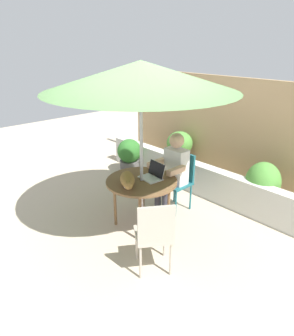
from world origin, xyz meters
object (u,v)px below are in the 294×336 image
object	(u,v)px
chair_occupied	(179,177)
chair_empty	(155,232)
potted_plant_by_chair	(179,148)
patio_umbrella	(141,76)
person_seated	(173,169)
potted_plant_near_fence	(129,155)
patio_table	(142,184)
laptop	(154,174)
potted_plant_corner	(262,185)
cat	(128,180)

from	to	relation	value
chair_occupied	chair_empty	xyz separation A→B (m)	(0.82, -1.32, 0.00)
chair_empty	potted_plant_by_chair	distance (m)	3.05
patio_umbrella	person_seated	world-z (taller)	patio_umbrella
patio_umbrella	chair_occupied	size ratio (longest dim) A/B	2.66
chair_empty	potted_plant_by_chair	bearing A→B (deg)	126.72
chair_occupied	potted_plant_near_fence	bearing A→B (deg)	167.70
patio_table	potted_plant_near_fence	distance (m)	2.03
patio_table	chair_empty	bearing A→B (deg)	-33.42
laptop	potted_plant_by_chair	bearing A→B (deg)	121.42
person_seated	potted_plant_corner	bearing A→B (deg)	47.22
potted_plant_by_chair	laptop	bearing A→B (deg)	-58.58
chair_occupied	potted_plant_near_fence	xyz separation A→B (m)	(-1.65, 0.36, -0.17)
chair_empty	potted_plant_corner	distance (m)	2.17
patio_table	patio_umbrella	bearing A→B (deg)	0.00
cat	potted_plant_near_fence	xyz separation A→B (m)	(-1.67, 1.40, -0.43)
patio_umbrella	cat	size ratio (longest dim) A/B	4.49
person_seated	laptop	size ratio (longest dim) A/B	3.86
laptop	potted_plant_near_fence	bearing A→B (deg)	150.43
patio_umbrella	laptop	size ratio (longest dim) A/B	7.45
chair_occupied	potted_plant_corner	world-z (taller)	chair_occupied
patio_umbrella	potted_plant_near_fence	size ratio (longest dim) A/B	3.51
chair_occupied	laptop	bearing A→B (deg)	-84.96
patio_table	person_seated	world-z (taller)	person_seated
patio_umbrella	chair_empty	xyz separation A→B (m)	(0.82, -0.54, -1.54)
patio_table	patio_umbrella	size ratio (longest dim) A/B	0.41
patio_table	chair_occupied	size ratio (longest dim) A/B	1.08
chair_occupied	chair_empty	bearing A→B (deg)	-58.21
chair_empty	person_seated	bearing A→B (deg)	125.15
laptop	patio_umbrella	bearing A→B (deg)	-107.25
patio_umbrella	laptop	xyz separation A→B (m)	(0.05, 0.17, -1.30)
chair_occupied	potted_plant_corner	distance (m)	1.26
potted_plant_near_fence	laptop	bearing A→B (deg)	-29.57
patio_table	potted_plant_near_fence	xyz separation A→B (m)	(-1.65, 1.14, -0.29)
chair_empty	laptop	size ratio (longest dim) A/B	2.80
potted_plant_near_fence	potted_plant_by_chair	bearing A→B (deg)	49.45
person_seated	cat	world-z (taller)	person_seated
patio_table	potted_plant_corner	xyz separation A→B (m)	(0.93, 1.63, -0.21)
chair_empty	person_seated	xyz separation A→B (m)	(-0.82, 1.16, 0.17)
chair_occupied	chair_empty	distance (m)	1.55
chair_empty	cat	xyz separation A→B (m)	(-0.80, 0.28, 0.26)
laptop	potted_plant_near_fence	xyz separation A→B (m)	(-1.71, 0.97, -0.41)
patio_umbrella	cat	distance (m)	1.30
patio_table	chair_empty	distance (m)	0.99
patio_umbrella	potted_plant_by_chair	distance (m)	2.67
person_seated	laptop	xyz separation A→B (m)	(0.05, -0.45, 0.07)
laptop	potted_plant_near_fence	distance (m)	2.00
cat	potted_plant_near_fence	bearing A→B (deg)	140.06
patio_umbrella	person_seated	bearing A→B (deg)	90.00
potted_plant_near_fence	patio_umbrella	bearing A→B (deg)	-34.61
person_seated	laptop	distance (m)	0.46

